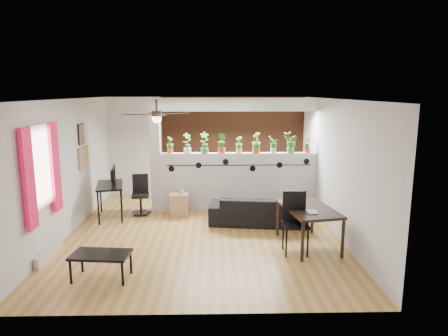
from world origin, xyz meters
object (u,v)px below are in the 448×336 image
at_px(potted_plant_6, 273,144).
at_px(office_chair, 141,197).
at_px(potted_plant_0, 170,144).
at_px(potted_plant_1, 187,142).
at_px(sofa, 258,210).
at_px(computer_desk, 110,188).
at_px(ceiling_fan, 157,115).
at_px(folding_chair, 295,216).
at_px(potted_plant_5, 256,142).
at_px(potted_plant_4, 239,144).
at_px(dining_table, 309,212).
at_px(cup, 181,191).
at_px(potted_plant_2, 205,142).
at_px(potted_plant_7, 291,142).
at_px(potted_plant_3, 222,143).
at_px(cube_shelf, 179,204).
at_px(potted_plant_8, 308,144).
at_px(coffee_table, 101,256).

bearing_deg(potted_plant_6, office_chair, -174.59).
distance_m(potted_plant_0, potted_plant_1, 0.40).
relative_size(sofa, computer_desk, 1.71).
height_order(ceiling_fan, folding_chair, ceiling_fan).
bearing_deg(ceiling_fan, potted_plant_5, 42.06).
xyz_separation_m(potted_plant_4, folding_chair, (0.82, -2.51, -0.93)).
height_order(potted_plant_0, dining_table, potted_plant_0).
height_order(potted_plant_6, folding_chair, potted_plant_6).
height_order(potted_plant_1, cup, potted_plant_1).
distance_m(potted_plant_0, office_chair, 1.37).
bearing_deg(ceiling_fan, potted_plant_2, 65.77).
bearing_deg(potted_plant_7, sofa, -129.36).
relative_size(potted_plant_0, potted_plant_3, 0.82).
distance_m(potted_plant_3, office_chair, 2.22).
relative_size(potted_plant_6, cube_shelf, 0.75).
bearing_deg(dining_table, potted_plant_5, 107.41).
bearing_deg(potted_plant_5, potted_plant_3, 180.00).
bearing_deg(potted_plant_2, potted_plant_3, -0.00).
distance_m(potted_plant_1, potted_plant_6, 1.98).
xyz_separation_m(potted_plant_6, computer_desk, (-3.64, -0.54, -0.88)).
xyz_separation_m(potted_plant_1, potted_plant_6, (1.97, -0.00, -0.04)).
distance_m(potted_plant_7, computer_desk, 4.18).
height_order(potted_plant_4, folding_chair, potted_plant_4).
distance_m(dining_table, folding_chair, 0.37).
bearing_deg(potted_plant_0, potted_plant_2, 0.00).
distance_m(potted_plant_7, office_chair, 3.64).
relative_size(ceiling_fan, potted_plant_4, 3.15).
distance_m(potted_plant_1, sofa, 2.26).
bearing_deg(dining_table, potted_plant_0, 139.68).
bearing_deg(computer_desk, potted_plant_3, 12.44).
relative_size(potted_plant_4, potted_plant_5, 0.80).
xyz_separation_m(potted_plant_0, computer_desk, (-1.27, -0.54, -0.87)).
xyz_separation_m(potted_plant_8, coffee_table, (-3.82, -3.50, -1.19)).
relative_size(cup, coffee_table, 0.13).
xyz_separation_m(potted_plant_0, potted_plant_6, (2.37, -0.00, 0.00)).
distance_m(potted_plant_3, computer_desk, 2.68).
relative_size(potted_plant_0, potted_plant_7, 0.80).
distance_m(ceiling_fan, potted_plant_6, 3.09).
bearing_deg(folding_chair, ceiling_fan, 163.71).
xyz_separation_m(potted_plant_0, sofa, (1.93, -1.01, -1.27)).
bearing_deg(potted_plant_2, potted_plant_5, -0.00).
bearing_deg(office_chair, potted_plant_7, 4.79).
bearing_deg(potted_plant_0, potted_plant_1, 0.00).
relative_size(potted_plant_3, potted_plant_6, 1.20).
distance_m(potted_plant_4, potted_plant_6, 0.79).
bearing_deg(sofa, dining_table, 127.84).
xyz_separation_m(potted_plant_1, coffee_table, (-1.06, -3.50, -1.24)).
height_order(potted_plant_6, potted_plant_8, potted_plant_6).
bearing_deg(potted_plant_2, potted_plant_7, -0.00).
bearing_deg(cube_shelf, office_chair, 169.69).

